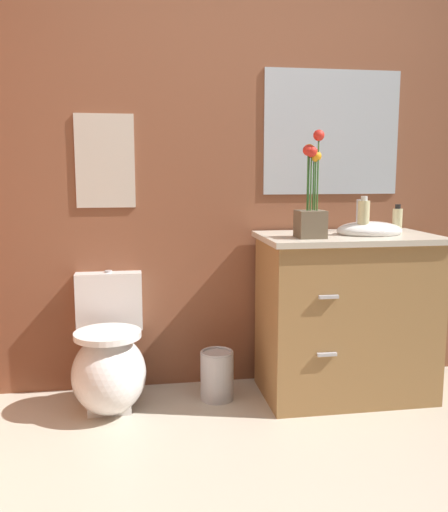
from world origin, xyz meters
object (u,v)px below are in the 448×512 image
Objects in this scene: lotion_bottle at (397,220)px; vanity_cabinet at (346,314)px; flower_vase at (311,201)px; soap_bottle at (363,217)px; trash_bin at (217,375)px; wall_mirror at (332,133)px; wall_poster at (105,161)px; toilet at (109,363)px.

vanity_cabinet is at bearing -175.11° from lotion_bottle.
lotion_bottle is at bearing 12.77° from flower_vase.
soap_bottle is 0.76× the size of trash_bin.
vanity_cabinet is 6.76× the size of lotion_bottle.
trash_bin is 0.34× the size of wall_mirror.
wall_mirror is at bearing 90.51° from vanity_cabinet.
lotion_bottle is 0.32× the size of wall_poster.
wall_mirror is at bearing 57.99° from flower_vase.
wall_poster reaches higher than trash_bin.
wall_poster is (-1.57, 0.27, 0.32)m from lotion_bottle.
wall_mirror reaches higher than wall_poster.
soap_bottle is 0.26× the size of wall_mirror.
toilet is 1.30m from vanity_cabinet.
wall_poster is (-1.34, 0.33, 0.30)m from soap_bottle.
lotion_bottle is at bearing -0.07° from toilet.
soap_bottle is (0.06, -0.04, 0.53)m from vanity_cabinet.
lotion_bottle is at bearing 16.07° from soap_bottle.
toilet is at bearing 179.93° from lotion_bottle.
vanity_cabinet is at bearing 21.35° from flower_vase.
toilet is 1.78m from wall_mirror.
wall_mirror is at bearing 11.81° from toilet.
flower_vase reaches higher than toilet.
flower_vase reaches higher than soap_bottle.
wall_mirror reaches higher than toilet.
lotion_bottle reaches higher than toilet.
lotion_bottle is 0.58× the size of trash_bin.
soap_bottle is at bearing -78.89° from wall_mirror.
wall_poster is at bearing 170.26° from lotion_bottle.
lotion_bottle is 0.62m from wall_mirror.
wall_mirror reaches higher than vanity_cabinet.
trash_bin is (0.57, 0.01, -0.11)m from toilet.
trash_bin is 1.31m from wall_poster.
soap_bottle is 0.23m from lotion_bottle.
toilet is 2.54× the size of trash_bin.
toilet is at bearing 177.17° from soap_bottle.
toilet is 0.58m from trash_bin.
vanity_cabinet is at bearing -3.26° from trash_bin.
lotion_bottle is (0.22, 0.06, -0.02)m from soap_bottle.
vanity_cabinet is 0.68m from flower_vase.
toilet is 1.27× the size of flower_vase.
flower_vase is 1.12m from wall_poster.
flower_vase reaches higher than lotion_bottle.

